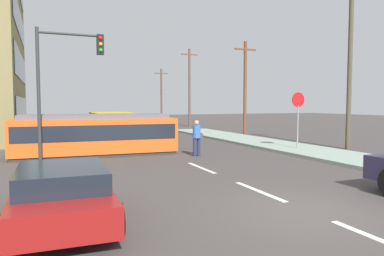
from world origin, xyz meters
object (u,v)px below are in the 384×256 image
at_px(streetcar_tram, 96,134).
at_px(utility_pole_mid, 245,87).
at_px(utility_pole_near, 350,63).
at_px(pedestrian_crossing, 197,136).
at_px(stop_sign, 298,108).
at_px(utility_pole_distant, 161,94).
at_px(parked_sedan_near, 62,194).
at_px(utility_pole_far, 189,86).
at_px(traffic_light_mast, 64,70).
at_px(city_bus, 114,125).

bearing_deg(streetcar_tram, utility_pole_mid, 27.76).
bearing_deg(utility_pole_near, utility_pole_mid, 95.29).
bearing_deg(pedestrian_crossing, utility_pole_near, -4.67).
relative_size(stop_sign, utility_pole_distant, 0.41).
bearing_deg(utility_pole_distant, parked_sedan_near, -110.42).
height_order(parked_sedan_near, utility_pole_near, utility_pole_near).
height_order(streetcar_tram, utility_pole_far, utility_pole_far).
relative_size(utility_pole_mid, utility_pole_distant, 1.01).
distance_m(streetcar_tram, pedestrian_crossing, 4.85).
relative_size(pedestrian_crossing, utility_pole_distant, 0.24).
relative_size(traffic_light_mast, utility_pole_mid, 0.77).
bearing_deg(pedestrian_crossing, utility_pole_mid, 48.29).
bearing_deg(utility_pole_mid, utility_pole_near, -84.71).
bearing_deg(city_bus, traffic_light_mast, -113.31).
relative_size(parked_sedan_near, utility_pole_mid, 0.57).
bearing_deg(streetcar_tram, city_bus, 72.04).
distance_m(streetcar_tram, traffic_light_mast, 3.68).
bearing_deg(pedestrian_crossing, traffic_light_mast, 175.95).
bearing_deg(utility_pole_near, city_bus, 140.51).
distance_m(streetcar_tram, stop_sign, 10.25).
relative_size(utility_pole_far, utility_pole_distant, 1.17).
distance_m(city_bus, utility_pole_far, 16.25).
bearing_deg(streetcar_tram, parked_sedan_near, -101.23).
xyz_separation_m(parked_sedan_near, utility_pole_near, (14.76, 7.01, 3.94)).
bearing_deg(utility_pole_near, utility_pole_distant, 90.99).
bearing_deg(traffic_light_mast, stop_sign, -3.00).
relative_size(utility_pole_near, utility_pole_far, 1.07).
bearing_deg(parked_sedan_near, stop_sign, 32.36).
bearing_deg(utility_pole_distant, utility_pole_near, -89.01).
height_order(utility_pole_mid, utility_pole_distant, utility_pole_mid).
distance_m(streetcar_tram, utility_pole_far, 22.09).
relative_size(parked_sedan_near, utility_pole_far, 0.50).
bearing_deg(traffic_light_mast, utility_pole_distant, 65.54).
xyz_separation_m(streetcar_tram, pedestrian_crossing, (4.27, -2.31, -0.05)).
bearing_deg(city_bus, utility_pole_near, -39.49).
distance_m(traffic_light_mast, utility_pole_distant, 33.07).
distance_m(parked_sedan_near, utility_pole_mid, 21.63).
xyz_separation_m(streetcar_tram, parked_sedan_near, (-1.99, -10.01, -0.38)).
bearing_deg(stop_sign, utility_pole_far, 83.64).
bearing_deg(utility_pole_near, stop_sign, 170.13).
bearing_deg(parked_sedan_near, utility_pole_far, 63.30).
distance_m(streetcar_tram, utility_pole_near, 13.60).
xyz_separation_m(parked_sedan_near, utility_pole_mid, (13.90, 16.28, 3.11)).
xyz_separation_m(traffic_light_mast, utility_pole_distant, (13.69, 30.11, -0.11)).
distance_m(city_bus, parked_sedan_near, 16.43).
bearing_deg(parked_sedan_near, city_bus, 76.22).
distance_m(streetcar_tram, parked_sedan_near, 10.21).
distance_m(streetcar_tram, utility_pole_mid, 13.74).
distance_m(pedestrian_crossing, utility_pole_near, 9.27).
relative_size(stop_sign, traffic_light_mast, 0.53).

